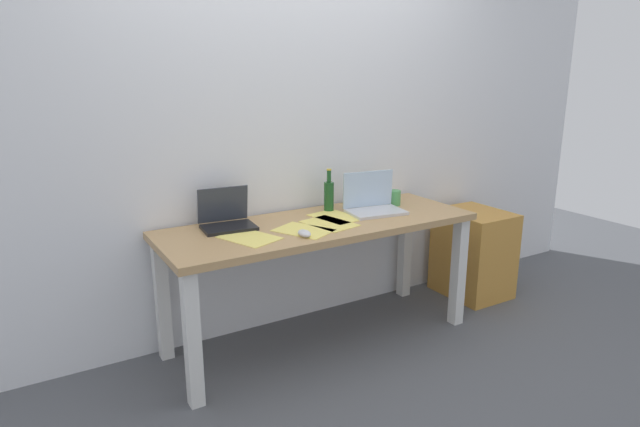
# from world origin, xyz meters

# --- Properties ---
(ground_plane) EXTENTS (8.00, 8.00, 0.00)m
(ground_plane) POSITION_xyz_m (0.00, 0.00, 0.00)
(ground_plane) COLOR #515459
(back_wall) EXTENTS (5.20, 0.08, 2.60)m
(back_wall) POSITION_xyz_m (0.00, 0.38, 1.30)
(back_wall) COLOR white
(back_wall) RESTS_ON ground
(desk) EXTENTS (1.83, 0.64, 0.73)m
(desk) POSITION_xyz_m (0.00, 0.00, 0.63)
(desk) COLOR tan
(desk) RESTS_ON ground
(laptop_left) EXTENTS (0.30, 0.24, 0.22)m
(laptop_left) POSITION_xyz_m (-0.50, 0.17, 0.78)
(laptop_left) COLOR black
(laptop_left) RESTS_ON desk
(laptop_right) EXTENTS (0.36, 0.27, 0.24)m
(laptop_right) POSITION_xyz_m (0.39, 0.03, 0.79)
(laptop_right) COLOR silver
(laptop_right) RESTS_ON desk
(beer_bottle) EXTENTS (0.06, 0.06, 0.26)m
(beer_bottle) POSITION_xyz_m (0.18, 0.19, 0.83)
(beer_bottle) COLOR #1E5123
(beer_bottle) RESTS_ON desk
(computer_mouse) EXTENTS (0.06, 0.10, 0.03)m
(computer_mouse) POSITION_xyz_m (-0.21, -0.19, 0.75)
(computer_mouse) COLOR silver
(computer_mouse) RESTS_ON desk
(coffee_mug) EXTENTS (0.08, 0.08, 0.09)m
(coffee_mug) POSITION_xyz_m (0.61, 0.10, 0.78)
(coffee_mug) COLOR #4C9E56
(coffee_mug) RESTS_ON desk
(paper_sheet_near_back) EXTENTS (0.26, 0.33, 0.00)m
(paper_sheet_near_back) POSITION_xyz_m (0.13, 0.04, 0.74)
(paper_sheet_near_back) COLOR #F4E06B
(paper_sheet_near_back) RESTS_ON desk
(paper_sheet_front_left) EXTENTS (0.30, 0.35, 0.00)m
(paper_sheet_front_left) POSITION_xyz_m (-0.47, -0.07, 0.74)
(paper_sheet_front_left) COLOR #F4E06B
(paper_sheet_front_left) RESTS_ON desk
(paper_sheet_center) EXTENTS (0.27, 0.33, 0.00)m
(paper_sheet_center) POSITION_xyz_m (0.03, -0.06, 0.74)
(paper_sheet_center) COLOR #F4E06B
(paper_sheet_center) RESTS_ON desk
(paper_yellow_folder) EXTENTS (0.32, 0.36, 0.00)m
(paper_yellow_folder) POSITION_xyz_m (-0.16, -0.10, 0.74)
(paper_yellow_folder) COLOR #F4E06B
(paper_yellow_folder) RESTS_ON desk
(filing_cabinet) EXTENTS (0.40, 0.48, 0.61)m
(filing_cabinet) POSITION_xyz_m (1.30, 0.03, 0.31)
(filing_cabinet) COLOR #C68938
(filing_cabinet) RESTS_ON ground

